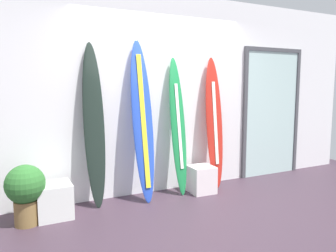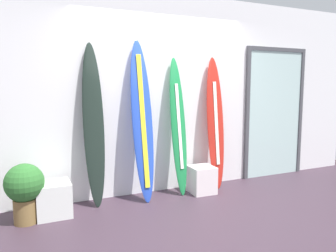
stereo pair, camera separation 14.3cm
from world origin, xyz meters
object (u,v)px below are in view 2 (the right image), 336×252
object	(u,v)px
potted_plant	(25,188)
display_block_left	(53,199)
surfboard_crimson	(215,124)
glass_door	(275,111)
surfboard_charcoal	(94,125)
surfboard_emerald	(178,126)
surfboard_cobalt	(142,121)
display_block_center	(202,180)

from	to	relation	value
potted_plant	display_block_left	bearing A→B (deg)	16.00
surfboard_crimson	glass_door	size ratio (longest dim) A/B	0.91
surfboard_crimson	display_block_left	distance (m)	2.45
surfboard_charcoal	potted_plant	xyz separation A→B (m)	(-0.83, -0.25, -0.63)
surfboard_emerald	surfboard_cobalt	bearing A→B (deg)	-176.24
surfboard_crimson	display_block_center	bearing A→B (deg)	-153.35
surfboard_crimson	display_block_left	world-z (taller)	surfboard_crimson
surfboard_emerald	display_block_left	size ratio (longest dim) A/B	4.81
surfboard_cobalt	potted_plant	bearing A→B (deg)	-172.52
surfboard_crimson	potted_plant	world-z (taller)	surfboard_crimson
surfboard_cobalt	surfboard_emerald	bearing A→B (deg)	3.76
display_block_left	surfboard_emerald	bearing A→B (deg)	4.73
surfboard_emerald	display_block_center	xyz separation A→B (m)	(0.31, -0.14, -0.77)
glass_door	potted_plant	bearing A→B (deg)	-173.94
display_block_left	display_block_center	distance (m)	2.01
surfboard_cobalt	glass_door	bearing A→B (deg)	5.22
surfboard_charcoal	display_block_center	size ratio (longest dim) A/B	5.42
glass_door	surfboard_charcoal	bearing A→B (deg)	-176.98
surfboard_charcoal	surfboard_crimson	size ratio (longest dim) A/B	1.06
surfboard_cobalt	glass_door	world-z (taller)	glass_door
surfboard_emerald	potted_plant	size ratio (longest dim) A/B	2.85
surfboard_crimson	display_block_center	size ratio (longest dim) A/B	5.09
surfboard_cobalt	surfboard_emerald	world-z (taller)	surfboard_cobalt
surfboard_emerald	display_block_left	xyz separation A→B (m)	(-1.70, -0.14, -0.76)
surfboard_emerald	potted_plant	world-z (taller)	surfboard_emerald
surfboard_emerald	surfboard_crimson	distance (m)	0.62
display_block_center	potted_plant	bearing A→B (deg)	-177.75
surfboard_charcoal	surfboard_crimson	xyz separation A→B (m)	(1.79, -0.01, -0.08)
display_block_left	surfboard_cobalt	bearing A→B (deg)	5.19
surfboard_crimson	glass_door	xyz separation A→B (m)	(1.27, 0.17, 0.15)
surfboard_emerald	display_block_left	distance (m)	1.87
display_block_left	surfboard_crimson	bearing A→B (deg)	3.96
glass_door	potted_plant	size ratio (longest dim) A/B	3.18
surfboard_charcoal	display_block_center	distance (m)	1.71
surfboard_emerald	glass_door	world-z (taller)	glass_door
glass_door	potted_plant	xyz separation A→B (m)	(-3.90, -0.41, -0.70)
surfboard_emerald	glass_door	size ratio (longest dim) A/B	0.90
surfboard_cobalt	glass_door	distance (m)	2.45
display_block_left	potted_plant	world-z (taller)	potted_plant
glass_door	display_block_center	bearing A→B (deg)	-168.47
surfboard_crimson	potted_plant	size ratio (longest dim) A/B	2.88
display_block_center	glass_door	distance (m)	1.86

